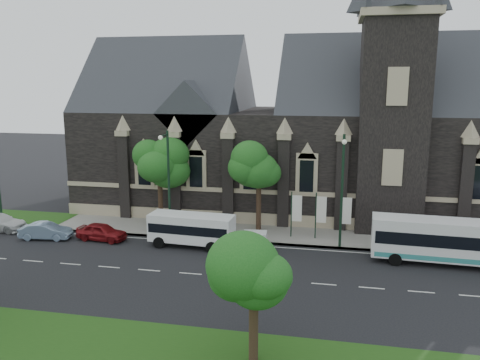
% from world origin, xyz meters
% --- Properties ---
extents(ground, '(160.00, 160.00, 0.00)m').
position_xyz_m(ground, '(0.00, 0.00, 0.00)').
color(ground, black).
rests_on(ground, ground).
extents(sidewalk, '(80.00, 5.00, 0.15)m').
position_xyz_m(sidewalk, '(0.00, 9.50, 0.07)').
color(sidewalk, gray).
rests_on(sidewalk, ground).
extents(museum, '(40.00, 17.70, 29.90)m').
position_xyz_m(museum, '(5.12, 18.78, 8.17)').
color(museum, black).
rests_on(museum, ground).
extents(tree_park_east, '(3.40, 3.40, 6.28)m').
position_xyz_m(tree_park_east, '(6.18, -9.32, 4.62)').
color(tree_park_east, black).
rests_on(tree_park_east, ground).
extents(tree_walk_right, '(4.08, 4.08, 7.80)m').
position_xyz_m(tree_walk_right, '(3.21, 10.71, 5.82)').
color(tree_walk_right, black).
rests_on(tree_walk_right, ground).
extents(tree_walk_left, '(3.91, 3.91, 7.64)m').
position_xyz_m(tree_walk_left, '(-5.80, 10.70, 5.73)').
color(tree_walk_left, black).
rests_on(tree_walk_left, ground).
extents(street_lamp_near, '(0.36, 1.88, 9.00)m').
position_xyz_m(street_lamp_near, '(10.00, 7.09, 5.11)').
color(street_lamp_near, black).
rests_on(street_lamp_near, ground).
extents(street_lamp_mid, '(0.36, 1.88, 9.00)m').
position_xyz_m(street_lamp_mid, '(-4.00, 7.09, 5.11)').
color(street_lamp_mid, black).
rests_on(street_lamp_mid, ground).
extents(banner_flag_left, '(0.90, 0.10, 4.00)m').
position_xyz_m(banner_flag_left, '(6.29, 9.00, 2.38)').
color(banner_flag_left, black).
rests_on(banner_flag_left, ground).
extents(banner_flag_center, '(0.90, 0.10, 4.00)m').
position_xyz_m(banner_flag_center, '(8.29, 9.00, 2.38)').
color(banner_flag_center, black).
rests_on(banner_flag_center, ground).
extents(banner_flag_right, '(0.90, 0.10, 4.00)m').
position_xyz_m(banner_flag_right, '(10.29, 9.00, 2.38)').
color(banner_flag_right, black).
rests_on(banner_flag_right, ground).
extents(tour_coach, '(11.29, 3.10, 3.26)m').
position_xyz_m(tour_coach, '(17.85, 5.23, 1.78)').
color(tour_coach, silver).
rests_on(tour_coach, ground).
extents(shuttle_bus, '(6.86, 2.79, 2.60)m').
position_xyz_m(shuttle_bus, '(-1.51, 5.41, 1.51)').
color(shuttle_bus, white).
rests_on(shuttle_bus, ground).
extents(box_trailer, '(2.67, 1.57, 1.40)m').
position_xyz_m(box_trailer, '(3.50, 5.66, 0.80)').
color(box_trailer, silver).
rests_on(box_trailer, ground).
extents(sedan, '(4.36, 2.02, 1.38)m').
position_xyz_m(sedan, '(-14.00, 4.80, 0.69)').
color(sedan, '#7C96B3').
rests_on(sedan, ground).
extents(car_far_red, '(4.36, 2.13, 1.43)m').
position_xyz_m(car_far_red, '(-9.30, 5.43, 0.72)').
color(car_far_red, maroon).
rests_on(car_far_red, ground).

